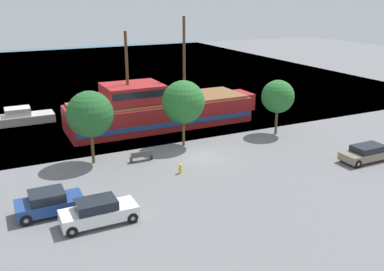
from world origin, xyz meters
name	(u,v)px	position (x,y,z in m)	size (l,w,h in m)	color
ground_plane	(201,156)	(0.00, 0.00, 0.00)	(160.00, 160.00, 0.00)	slate
water_surface	(83,73)	(0.00, 44.00, 0.00)	(80.00, 80.00, 0.00)	#38667F
pirate_ship	(158,110)	(0.02, 9.73, 1.67)	(19.79, 5.74, 10.75)	#A31E1E
moored_boat_dockside	(22,117)	(-12.32, 16.79, 0.63)	(6.15, 2.36, 1.68)	#B7B2A8
parked_car_curb_front	(369,153)	(11.64, -6.75, 0.67)	(4.94, 1.81, 1.31)	#7F705B
parked_car_curb_mid	(49,203)	(-12.78, -4.63, 0.75)	(3.95, 2.00, 1.50)	navy
parked_car_curb_rear	(98,212)	(-10.38, -7.10, 0.76)	(4.41, 1.82, 1.54)	white
fire_hydrant	(180,168)	(-3.03, -2.47, 0.41)	(0.42, 0.25, 0.76)	yellow
bench_promenade_east	(142,156)	(-4.79, 1.14, 0.44)	(1.86, 0.45, 0.85)	#4C4742
tree_row_east	(90,114)	(-8.36, 2.47, 4.01)	(3.59, 3.59, 5.82)	brown
tree_row_mideast	(183,102)	(-0.13, 3.17, 3.93)	(3.73, 3.73, 5.80)	brown
tree_row_midwest	(278,97)	(9.19, 2.23, 3.66)	(3.09, 3.09, 5.22)	brown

